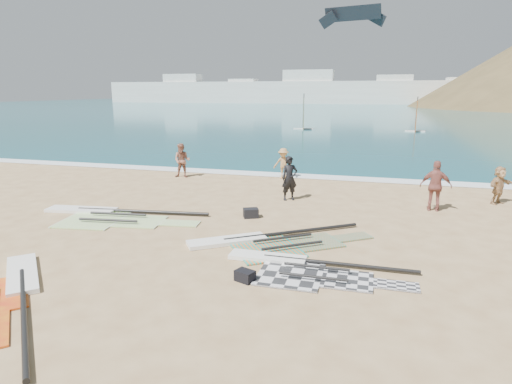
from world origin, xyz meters
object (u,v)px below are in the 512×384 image
(gear_bag_far, at_px, (245,276))
(beachgoer_back, at_px, (436,186))
(beachgoer_left, at_px, (182,161))
(person_wetsuit, at_px, (290,178))
(rig_grey, at_px, (301,268))
(rig_green, at_px, (107,215))
(beachgoer_right, at_px, (499,185))
(gear_bag_near, at_px, (251,213))
(beachgoer_mid, at_px, (283,163))
(rig_orange, at_px, (268,242))

(gear_bag_far, distance_m, beachgoer_back, 9.83)
(beachgoer_left, bearing_deg, beachgoer_back, -23.73)
(gear_bag_far, height_order, person_wetsuit, person_wetsuit)
(rig_grey, height_order, beachgoer_left, beachgoer_left)
(rig_green, xyz_separation_m, beachgoer_right, (14.75, 6.06, 0.75))
(rig_grey, bearing_deg, gear_bag_near, 121.39)
(rig_grey, height_order, beachgoer_back, beachgoer_back)
(rig_grey, relative_size, beachgoer_left, 2.75)
(rig_green, relative_size, beachgoer_mid, 3.96)
(rig_green, relative_size, rig_orange, 1.17)
(rig_grey, distance_m, beachgoer_left, 13.60)
(person_wetsuit, height_order, beachgoer_left, person_wetsuit)
(person_wetsuit, xyz_separation_m, beachgoer_left, (-6.64, 3.39, -0.03))
(gear_bag_near, height_order, beachgoer_right, beachgoer_right)
(rig_grey, relative_size, beachgoer_back, 2.56)
(person_wetsuit, height_order, beachgoer_right, person_wetsuit)
(beachgoer_left, distance_m, beachgoer_mid, 5.53)
(gear_bag_far, bearing_deg, rig_green, 149.20)
(rig_green, xyz_separation_m, rig_orange, (6.59, -1.21, -0.00))
(beachgoer_right, bearing_deg, rig_grey, -171.58)
(rig_green, distance_m, person_wetsuit, 7.61)
(rig_grey, distance_m, rig_orange, 2.17)
(rig_green, relative_size, beachgoer_right, 4.10)
(person_wetsuit, distance_m, beachgoer_back, 5.87)
(rig_orange, relative_size, person_wetsuit, 2.92)
(rig_orange, bearing_deg, gear_bag_far, -123.25)
(beachgoer_left, bearing_deg, rig_orange, -59.68)
(beachgoer_left, xyz_separation_m, beachgoer_mid, (5.42, 1.12, -0.10))
(beachgoer_back, bearing_deg, beachgoer_mid, -28.42)
(rig_grey, height_order, gear_bag_near, gear_bag_near)
(beachgoer_back, bearing_deg, person_wetsuit, 3.38)
(rig_grey, relative_size, gear_bag_near, 9.43)
(gear_bag_near, xyz_separation_m, beachgoer_back, (6.75, 2.84, 0.83))
(beachgoer_mid, bearing_deg, beachgoer_back, -28.08)
(rig_orange, xyz_separation_m, gear_bag_far, (0.10, -2.78, 0.09))
(rig_green, bearing_deg, beachgoer_right, 15.01)
(beachgoer_back, bearing_deg, gear_bag_near, 27.68)
(rig_orange, distance_m, gear_bag_near, 2.88)
(beachgoer_left, relative_size, beachgoer_right, 1.16)
(rig_grey, height_order, rig_orange, rig_orange)
(beachgoer_right, bearing_deg, gear_bag_near, 162.11)
(beachgoer_back, bearing_deg, beachgoer_left, -10.95)
(person_wetsuit, bearing_deg, beachgoer_left, 121.80)
(person_wetsuit, bearing_deg, gear_bag_near, -137.58)
(gear_bag_near, bearing_deg, rig_green, -165.56)
(gear_bag_near, bearing_deg, beachgoer_back, 22.84)
(person_wetsuit, bearing_deg, rig_orange, -116.90)
(rig_green, distance_m, gear_bag_near, 5.47)
(rig_green, bearing_deg, person_wetsuit, 27.86)
(beachgoer_left, relative_size, beachgoer_back, 0.93)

